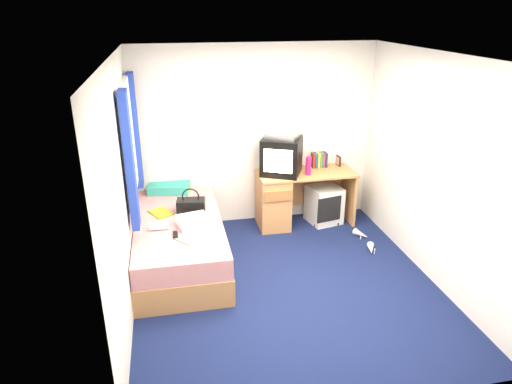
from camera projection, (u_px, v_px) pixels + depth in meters
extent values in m
plane|color=#0C1438|center=(286.00, 284.00, 4.98)|extent=(3.40, 3.40, 0.00)
plane|color=white|center=(292.00, 56.00, 4.07)|extent=(3.40, 3.40, 0.00)
plane|color=silver|center=(255.00, 136.00, 6.07)|extent=(3.20, 0.00, 3.20)
plane|color=silver|center=(356.00, 272.00, 2.98)|extent=(3.20, 0.00, 3.20)
plane|color=silver|center=(122.00, 193.00, 4.23)|extent=(0.00, 3.40, 3.40)
plane|color=silver|center=(435.00, 171.00, 4.81)|extent=(0.00, 3.40, 3.40)
cube|color=tan|center=(180.00, 250.00, 5.36)|extent=(1.00, 2.00, 0.30)
cube|color=#9C6639|center=(227.00, 263.00, 5.08)|extent=(0.02, 0.70, 0.18)
cube|color=silver|center=(179.00, 230.00, 5.26)|extent=(0.98, 1.98, 0.24)
cube|color=#1A6DAF|center=(169.00, 187.00, 6.00)|extent=(0.58, 0.42, 0.11)
cube|color=tan|center=(306.00, 173.00, 6.10)|extent=(1.30, 0.55, 0.03)
cube|color=tan|center=(273.00, 201.00, 6.16)|extent=(0.40, 0.52, 0.72)
cube|color=tan|center=(348.00, 195.00, 6.36)|extent=(0.04, 0.52, 0.72)
cube|color=tan|center=(317.00, 185.00, 6.48)|extent=(0.78, 0.03, 0.55)
cube|color=silver|center=(324.00, 204.00, 6.32)|extent=(0.49, 0.49, 0.51)
cube|color=black|center=(282.00, 156.00, 5.96)|extent=(0.63, 0.62, 0.49)
cube|color=#FCEB9F|center=(278.00, 161.00, 5.76)|extent=(0.34, 0.18, 0.30)
cube|color=#A9A8AB|center=(282.00, 135.00, 5.86)|extent=(0.49, 0.45, 0.08)
cube|color=maroon|center=(313.00, 160.00, 6.25)|extent=(0.03, 0.13, 0.20)
cube|color=navy|center=(315.00, 160.00, 6.26)|extent=(0.03, 0.13, 0.20)
cube|color=gold|center=(318.00, 160.00, 6.26)|extent=(0.03, 0.13, 0.20)
cube|color=#337F33|center=(320.00, 160.00, 6.27)|extent=(0.03, 0.13, 0.20)
cube|color=#7F337F|center=(323.00, 160.00, 6.27)|extent=(0.03, 0.13, 0.20)
cube|color=#262626|center=(325.00, 159.00, 6.28)|extent=(0.03, 0.13, 0.20)
cube|color=black|center=(338.00, 161.00, 6.32)|extent=(0.03, 0.12, 0.14)
cylinder|color=#D31D65|center=(308.00, 166.00, 5.97)|extent=(0.08, 0.08, 0.23)
cylinder|color=silver|center=(297.00, 165.00, 6.10)|extent=(0.05, 0.05, 0.18)
cube|color=black|center=(191.00, 206.00, 5.38)|extent=(0.35, 0.23, 0.16)
torus|color=black|center=(190.00, 196.00, 5.33)|extent=(0.20, 0.04, 0.20)
cube|color=white|center=(193.00, 221.00, 5.06)|extent=(0.38, 0.34, 0.11)
cube|color=#E0F81B|center=(161.00, 213.00, 5.38)|extent=(0.32, 0.35, 0.01)
cylinder|color=white|center=(159.00, 227.00, 4.98)|extent=(0.20, 0.07, 0.07)
cube|color=gold|center=(183.00, 241.00, 4.74)|extent=(0.19, 0.21, 0.01)
cube|color=black|center=(175.00, 235.00, 4.86)|extent=(0.05, 0.16, 0.02)
cube|color=silver|center=(127.00, 141.00, 4.96)|extent=(0.02, 0.90, 1.10)
cube|color=white|center=(122.00, 86.00, 4.74)|extent=(0.06, 1.06, 0.08)
cube|color=white|center=(134.00, 191.00, 5.19)|extent=(0.06, 1.06, 0.08)
cube|color=navy|center=(130.00, 162.00, 4.45)|extent=(0.08, 0.24, 1.40)
cube|color=navy|center=(135.00, 132.00, 5.52)|extent=(0.08, 0.24, 1.40)
cone|color=beige|center=(361.00, 234.00, 5.97)|extent=(0.18, 0.24, 0.09)
cone|color=beige|center=(371.00, 249.00, 5.61)|extent=(0.16, 0.24, 0.09)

